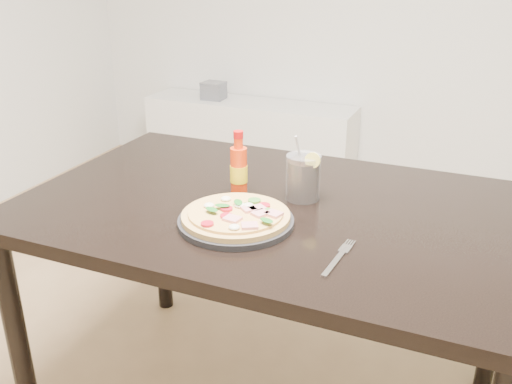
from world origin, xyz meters
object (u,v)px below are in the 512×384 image
at_px(dining_table, 272,229).
at_px(plate, 236,221).
at_px(pizza, 236,215).
at_px(fork, 339,256).
at_px(media_console, 250,139).
at_px(hot_sauce_bottle, 239,170).
at_px(cola_cup, 303,178).

height_order(dining_table, plate, plate).
bearing_deg(pizza, fork, -12.45).
height_order(dining_table, media_console, dining_table).
bearing_deg(dining_table, pizza, -102.43).
bearing_deg(media_console, pizza, -66.95).
bearing_deg(hot_sauce_bottle, cola_cup, 13.27).
xyz_separation_m(fork, media_console, (-1.20, 2.21, -0.50)).
distance_m(dining_table, fork, 0.35).
height_order(dining_table, fork, fork).
xyz_separation_m(cola_cup, fork, (0.19, -0.29, -0.06)).
bearing_deg(hot_sauce_bottle, media_console, 113.05).
bearing_deg(pizza, hot_sauce_bottle, 112.99).
bearing_deg(hot_sauce_bottle, dining_table, -11.47).
relative_size(cola_cup, fork, 1.00).
xyz_separation_m(dining_table, media_console, (-0.95, 1.98, -0.42)).
bearing_deg(hot_sauce_bottle, fork, -34.10).
bearing_deg(dining_table, fork, -41.69).
bearing_deg(dining_table, media_console, 115.59).
xyz_separation_m(pizza, media_console, (-0.91, 2.14, -0.53)).
xyz_separation_m(plate, fork, (0.29, -0.06, -0.01)).
bearing_deg(fork, media_console, 122.88).
relative_size(pizza, cola_cup, 1.49).
bearing_deg(media_console, plate, -66.99).
xyz_separation_m(cola_cup, media_console, (-1.01, 1.91, -0.56)).
xyz_separation_m(plate, cola_cup, (0.10, 0.23, 0.05)).
relative_size(plate, pizza, 1.07).
relative_size(hot_sauce_bottle, cola_cup, 1.01).
xyz_separation_m(plate, media_console, (-0.91, 2.14, -0.51)).
xyz_separation_m(pizza, fork, (0.29, -0.06, -0.02)).
distance_m(dining_table, plate, 0.19).
bearing_deg(plate, fork, -12.37).
distance_m(plate, hot_sauce_bottle, 0.21).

